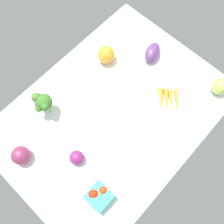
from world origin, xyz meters
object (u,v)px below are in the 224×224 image
(broccoli_head, at_px, (43,103))
(berry_basket, at_px, (98,196))
(carrot_bunch, at_px, (168,102))
(heirloom_tomato_orange, at_px, (106,55))
(heirloom_tomato_green, at_px, (220,86))
(red_onion_near_basket, at_px, (21,155))
(eggplant, at_px, (152,52))
(red_onion_center, at_px, (77,158))

(broccoli_head, height_order, berry_basket, broccoli_head)
(broccoli_head, relative_size, carrot_bunch, 0.77)
(heirloom_tomato_orange, bearing_deg, carrot_bunch, -86.29)
(heirloom_tomato_green, distance_m, red_onion_near_basket, 0.94)
(heirloom_tomato_orange, height_order, eggplant, heirloom_tomato_orange)
(red_onion_center, height_order, carrot_bunch, red_onion_center)
(heirloom_tomato_orange, relative_size, broccoli_head, 0.69)
(berry_basket, bearing_deg, red_onion_center, 74.90)
(eggplant, relative_size, carrot_bunch, 0.69)
(heirloom_tomato_orange, bearing_deg, red_onion_center, -150.60)
(heirloom_tomato_green, bearing_deg, heirloom_tomato_orange, 115.43)
(heirloom_tomato_green, distance_m, red_onion_center, 0.73)
(red_onion_center, bearing_deg, carrot_bunch, -14.56)
(carrot_bunch, bearing_deg, broccoli_head, 136.16)
(berry_basket, xyz_separation_m, carrot_bunch, (0.51, 0.05, -0.02))
(berry_basket, distance_m, carrot_bunch, 0.52)
(heirloom_tomato_green, height_order, eggplant, heirloom_tomato_green)
(broccoli_head, xyz_separation_m, berry_basket, (-0.11, -0.44, -0.05))
(eggplant, xyz_separation_m, broccoli_head, (-0.55, 0.17, 0.05))
(red_onion_center, height_order, broccoli_head, broccoli_head)
(heirloom_tomato_orange, bearing_deg, red_onion_near_basket, -172.91)
(heirloom_tomato_orange, relative_size, berry_basket, 0.93)
(red_onion_center, distance_m, carrot_bunch, 0.48)
(heirloom_tomato_orange, height_order, red_onion_center, heirloom_tomato_orange)
(red_onion_near_basket, bearing_deg, broccoli_head, 22.57)
(heirloom_tomato_orange, height_order, red_onion_near_basket, heirloom_tomato_orange)
(broccoli_head, distance_m, carrot_bunch, 0.56)
(heirloom_tomato_orange, xyz_separation_m, eggplant, (0.17, -0.15, -0.01))
(broccoli_head, bearing_deg, berry_basket, -104.17)
(heirloom_tomato_green, xyz_separation_m, red_onion_near_basket, (-0.83, 0.43, 0.00))
(carrot_bunch, bearing_deg, heirloom_tomato_orange, 93.71)
(eggplant, xyz_separation_m, berry_basket, (-0.66, -0.27, -0.00))
(heirloom_tomato_green, distance_m, berry_basket, 0.73)
(red_onion_center, bearing_deg, heirloom_tomato_green, -20.18)
(eggplant, bearing_deg, heirloom_tomato_green, 84.29)
(red_onion_center, xyz_separation_m, broccoli_head, (0.06, 0.27, 0.05))
(carrot_bunch, bearing_deg, red_onion_center, 165.44)
(red_onion_center, bearing_deg, berry_basket, -105.10)
(heirloom_tomato_green, xyz_separation_m, red_onion_center, (-0.68, 0.25, -0.01))
(carrot_bunch, bearing_deg, heirloom_tomato_green, -31.10)
(red_onion_near_basket, height_order, berry_basket, red_onion_near_basket)
(red_onion_center, relative_size, carrot_bunch, 0.39)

